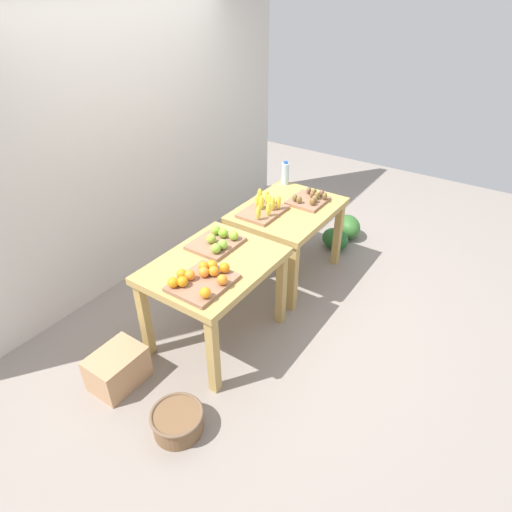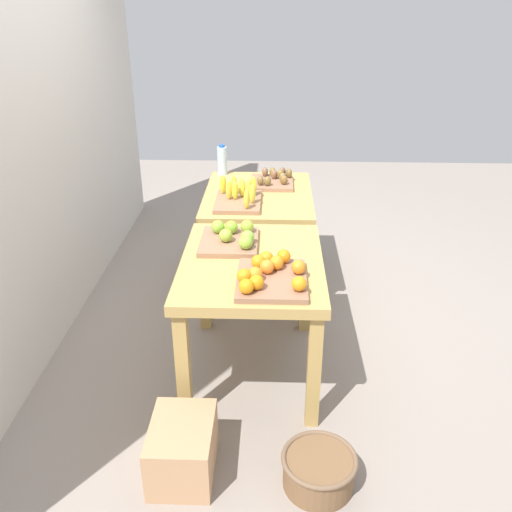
{
  "view_description": "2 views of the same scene",
  "coord_description": "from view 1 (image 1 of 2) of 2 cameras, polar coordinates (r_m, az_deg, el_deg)",
  "views": [
    {
      "loc": [
        -2.64,
        -1.8,
        2.6
      ],
      "look_at": [
        -0.05,
        -0.04,
        0.55
      ],
      "focal_mm": 30.29,
      "sensor_mm": 36.0,
      "label": 1
    },
    {
      "loc": [
        -3.3,
        -0.12,
        2.12
      ],
      "look_at": [
        -0.04,
        -0.01,
        0.53
      ],
      "focal_mm": 38.31,
      "sensor_mm": 36.0,
      "label": 2
    }
  ],
  "objects": [
    {
      "name": "ground_plane",
      "position": [
        4.11,
        -0.15,
        -5.93
      ],
      "size": [
        8.0,
        8.0,
        0.0
      ],
      "primitive_type": "plane",
      "color": "gray"
    },
    {
      "name": "back_wall",
      "position": [
        4.25,
        -16.11,
        17.03
      ],
      "size": [
        4.4,
        0.12,
        3.0
      ],
      "primitive_type": "cube",
      "color": "silver",
      "rests_on": "ground_plane"
    },
    {
      "name": "display_table_left",
      "position": [
        3.37,
        -5.54,
        -2.39
      ],
      "size": [
        1.04,
        0.8,
        0.75
      ],
      "color": "tan",
      "rests_on": "ground_plane"
    },
    {
      "name": "display_table_right",
      "position": [
        4.16,
        4.2,
        5.06
      ],
      "size": [
        1.04,
        0.8,
        0.75
      ],
      "color": "tan",
      "rests_on": "ground_plane"
    },
    {
      "name": "orange_bin",
      "position": [
        3.07,
        -7.15,
        -3.02
      ],
      "size": [
        0.44,
        0.37,
        0.11
      ],
      "color": "#936A4F",
      "rests_on": "display_table_left"
    },
    {
      "name": "apple_bin",
      "position": [
        3.5,
        -5.09,
        1.97
      ],
      "size": [
        0.4,
        0.34,
        0.11
      ],
      "color": "#936A4F",
      "rests_on": "display_table_left"
    },
    {
      "name": "banana_crate",
      "position": [
        3.97,
        1.07,
        6.34
      ],
      "size": [
        0.44,
        0.32,
        0.17
      ],
      "color": "#936A4F",
      "rests_on": "display_table_right"
    },
    {
      "name": "kiwi_bin",
      "position": [
        4.21,
        7.06,
        7.46
      ],
      "size": [
        0.36,
        0.32,
        0.1
      ],
      "color": "#936A4F",
      "rests_on": "display_table_right"
    },
    {
      "name": "water_bottle",
      "position": [
        4.55,
        3.88,
        10.83
      ],
      "size": [
        0.08,
        0.08,
        0.25
      ],
      "color": "silver",
      "rests_on": "display_table_right"
    },
    {
      "name": "watermelon_pile",
      "position": [
        5.04,
        11.39,
        3.15
      ],
      "size": [
        0.68,
        0.44,
        0.27
      ],
      "color": "#33682A",
      "rests_on": "ground_plane"
    },
    {
      "name": "wicker_basket",
      "position": [
        3.13,
        -10.32,
        -20.63
      ],
      "size": [
        0.36,
        0.36,
        0.17
      ],
      "color": "brown",
      "rests_on": "ground_plane"
    },
    {
      "name": "cardboard_produce_box",
      "position": [
        3.47,
        -17.81,
        -13.96
      ],
      "size": [
        0.4,
        0.3,
        0.28
      ],
      "primitive_type": "cube",
      "color": "tan",
      "rests_on": "ground_plane"
    }
  ]
}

